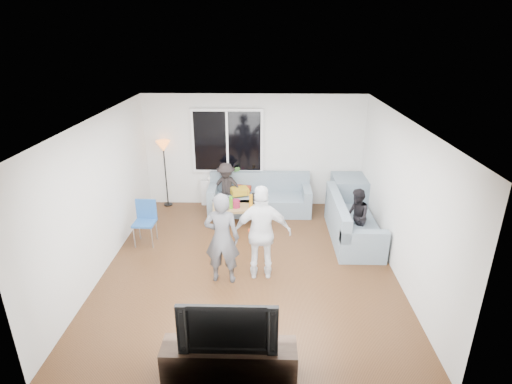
{
  "coord_description": "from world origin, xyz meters",
  "views": [
    {
      "loc": [
        0.27,
        -6.23,
        3.89
      ],
      "look_at": [
        0.1,
        0.6,
        1.15
      ],
      "focal_mm": 28.43,
      "sensor_mm": 36.0,
      "label": 1
    }
  ],
  "objects_px": {
    "sofa_back_section": "(260,194)",
    "coffee_table": "(239,214)",
    "player_left": "(222,238)",
    "spectator_right": "(356,217)",
    "television": "(228,323)",
    "floor_lamp": "(166,174)",
    "spectator_back": "(226,187)",
    "side_chair": "(145,223)",
    "player_right": "(262,233)",
    "sofa_right_section": "(354,219)",
    "tv_console": "(229,360)"
  },
  "relations": [
    {
      "from": "side_chair",
      "to": "television",
      "type": "distance_m",
      "value": 3.75
    },
    {
      "from": "sofa_back_section",
      "to": "spectator_right",
      "type": "relative_size",
      "value": 2.06
    },
    {
      "from": "floor_lamp",
      "to": "spectator_back",
      "type": "height_order",
      "value": "floor_lamp"
    },
    {
      "from": "sofa_back_section",
      "to": "player_right",
      "type": "xyz_separation_m",
      "value": [
        0.09,
        -2.62,
        0.39
      ]
    },
    {
      "from": "side_chair",
      "to": "spectator_right",
      "type": "bearing_deg",
      "value": 3.72
    },
    {
      "from": "player_right",
      "to": "television",
      "type": "xyz_separation_m",
      "value": [
        -0.36,
        -2.15,
        -0.05
      ]
    },
    {
      "from": "sofa_right_section",
      "to": "coffee_table",
      "type": "distance_m",
      "value": 2.43
    },
    {
      "from": "spectator_right",
      "to": "television",
      "type": "bearing_deg",
      "value": -32.25
    },
    {
      "from": "sofa_right_section",
      "to": "player_left",
      "type": "bearing_deg",
      "value": 121.97
    },
    {
      "from": "sofa_back_section",
      "to": "player_right",
      "type": "height_order",
      "value": "player_right"
    },
    {
      "from": "player_left",
      "to": "spectator_right",
      "type": "distance_m",
      "value": 2.79
    },
    {
      "from": "tv_console",
      "to": "side_chair",
      "type": "bearing_deg",
      "value": 120.73
    },
    {
      "from": "coffee_table",
      "to": "player_left",
      "type": "relative_size",
      "value": 0.7
    },
    {
      "from": "side_chair",
      "to": "spectator_back",
      "type": "xyz_separation_m",
      "value": [
        1.43,
        1.59,
        0.14
      ]
    },
    {
      "from": "sofa_back_section",
      "to": "television",
      "type": "relative_size",
      "value": 2.02
    },
    {
      "from": "spectator_back",
      "to": "television",
      "type": "xyz_separation_m",
      "value": [
        0.48,
        -4.8,
        0.19
      ]
    },
    {
      "from": "sofa_back_section",
      "to": "player_left",
      "type": "height_order",
      "value": "player_left"
    },
    {
      "from": "sofa_back_section",
      "to": "coffee_table",
      "type": "height_order",
      "value": "sofa_back_section"
    },
    {
      "from": "floor_lamp",
      "to": "tv_console",
      "type": "xyz_separation_m",
      "value": [
        1.91,
        -5.09,
        -0.56
      ]
    },
    {
      "from": "coffee_table",
      "to": "floor_lamp",
      "type": "distance_m",
      "value": 2.05
    },
    {
      "from": "floor_lamp",
      "to": "sofa_back_section",
      "type": "bearing_deg",
      "value": -8.23
    },
    {
      "from": "player_left",
      "to": "sofa_back_section",
      "type": "bearing_deg",
      "value": -97.76
    },
    {
      "from": "side_chair",
      "to": "spectator_right",
      "type": "relative_size",
      "value": 0.77
    },
    {
      "from": "sofa_back_section",
      "to": "side_chair",
      "type": "xyz_separation_m",
      "value": [
        -2.19,
        -1.56,
        0.01
      ]
    },
    {
      "from": "sofa_back_section",
      "to": "player_right",
      "type": "bearing_deg",
      "value": -88.13
    },
    {
      "from": "sofa_right_section",
      "to": "player_left",
      "type": "xyz_separation_m",
      "value": [
        -2.44,
        -1.52,
        0.36
      ]
    },
    {
      "from": "spectator_right",
      "to": "tv_console",
      "type": "bearing_deg",
      "value": -32.25
    },
    {
      "from": "sofa_back_section",
      "to": "sofa_right_section",
      "type": "bearing_deg",
      "value": -33.47
    },
    {
      "from": "coffee_table",
      "to": "spectator_back",
      "type": "relative_size",
      "value": 0.96
    },
    {
      "from": "sofa_back_section",
      "to": "tv_console",
      "type": "bearing_deg",
      "value": -93.34
    },
    {
      "from": "sofa_back_section",
      "to": "coffee_table",
      "type": "bearing_deg",
      "value": -127.02
    },
    {
      "from": "player_left",
      "to": "player_right",
      "type": "relative_size",
      "value": 0.96
    },
    {
      "from": "side_chair",
      "to": "player_right",
      "type": "height_order",
      "value": "player_right"
    },
    {
      "from": "television",
      "to": "sofa_back_section",
      "type": "bearing_deg",
      "value": 86.66
    },
    {
      "from": "side_chair",
      "to": "player_left",
      "type": "distance_m",
      "value": 2.06
    },
    {
      "from": "sofa_right_section",
      "to": "floor_lamp",
      "type": "distance_m",
      "value": 4.37
    },
    {
      "from": "spectator_right",
      "to": "tv_console",
      "type": "distance_m",
      "value": 4.0
    },
    {
      "from": "sofa_back_section",
      "to": "side_chair",
      "type": "bearing_deg",
      "value": -144.58
    },
    {
      "from": "side_chair",
      "to": "sofa_right_section",
      "type": "bearing_deg",
      "value": 6.27
    },
    {
      "from": "side_chair",
      "to": "floor_lamp",
      "type": "distance_m",
      "value": 1.91
    },
    {
      "from": "spectator_right",
      "to": "spectator_back",
      "type": "distance_m",
      "value": 3.01
    },
    {
      "from": "spectator_right",
      "to": "side_chair",
      "type": "bearing_deg",
      "value": -87.55
    },
    {
      "from": "player_right",
      "to": "spectator_back",
      "type": "distance_m",
      "value": 2.79
    },
    {
      "from": "coffee_table",
      "to": "floor_lamp",
      "type": "height_order",
      "value": "floor_lamp"
    },
    {
      "from": "coffee_table",
      "to": "side_chair",
      "type": "xyz_separation_m",
      "value": [
        -1.75,
        -0.97,
        0.23
      ]
    },
    {
      "from": "spectator_back",
      "to": "tv_console",
      "type": "bearing_deg",
      "value": -76.8
    },
    {
      "from": "player_right",
      "to": "spectator_back",
      "type": "relative_size",
      "value": 1.42
    },
    {
      "from": "sofa_back_section",
      "to": "spectator_back",
      "type": "relative_size",
      "value": 2.0
    },
    {
      "from": "coffee_table",
      "to": "television",
      "type": "height_order",
      "value": "television"
    },
    {
      "from": "television",
      "to": "spectator_right",
      "type": "bearing_deg",
      "value": 57.15
    }
  ]
}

